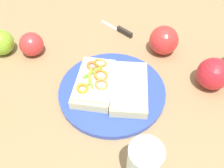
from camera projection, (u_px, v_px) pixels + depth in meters
name	position (u px, v px, depth m)	size (l,w,h in m)	color
ground_plane	(112.00, 93.00, 0.64)	(2.00, 2.00, 0.00)	#927650
plate	(112.00, 91.00, 0.63)	(0.27, 0.27, 0.01)	#2F49B3
sandwich	(95.00, 82.00, 0.62)	(0.16, 0.18, 0.05)	beige
bread_slice_side	(129.00, 88.00, 0.61)	(0.16, 0.09, 0.02)	beige
apple_1	(32.00, 44.00, 0.71)	(0.07, 0.07, 0.07)	red
apple_2	(1.00, 42.00, 0.71)	(0.07, 0.07, 0.07)	#7FBE2C
apple_4	(164.00, 40.00, 0.71)	(0.08, 0.08, 0.08)	red
apple_5	(213.00, 74.00, 0.62)	(0.08, 0.08, 0.08)	red
drinking_glass	(143.00, 167.00, 0.44)	(0.06, 0.06, 0.13)	silver
knife	(121.00, 30.00, 0.80)	(0.13, 0.01, 0.02)	silver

